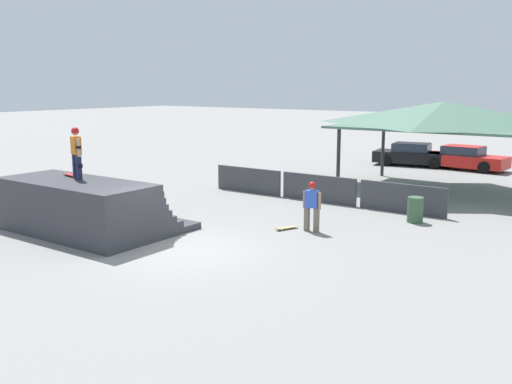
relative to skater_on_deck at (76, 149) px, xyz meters
The scene contains 11 objects.
ground_plane 4.68m from the skater_on_deck, ahead, with size 160.00×160.00×0.00m, color gray.
quarter_pipe_ramp 1.83m from the skater_on_deck, ahead, with size 5.24×3.79×1.65m.
skater_on_deck is the anchor object (origin of this frame).
skateboard_on_deck 1.03m from the skater_on_deck, 161.67° to the left, with size 0.82×0.35×0.09m.
bystander_walking 7.39m from the skater_on_deck, 35.49° to the left, with size 0.62×0.23×1.57m.
skateboard_on_ground 6.89m from the skater_on_deck, 37.50° to the left, with size 0.48×0.81×0.09m.
barrier_fence 9.37m from the skater_on_deck, 65.68° to the left, with size 10.00×0.12×1.05m.
pavilion_shelter 15.13m from the skater_on_deck, 63.06° to the left, with size 8.67×5.60×3.82m.
trash_bin 11.03m from the skater_on_deck, 41.91° to the left, with size 0.52×0.52×0.85m, color #385B3D.
parked_car_black 20.64m from the skater_on_deck, 81.39° to the left, with size 4.49×2.41×1.27m.
parked_car_red 21.40m from the skater_on_deck, 73.97° to the left, with size 4.45×2.07×1.27m.
Camera 1 is at (10.59, -11.11, 4.49)m, focal length 40.00 mm.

